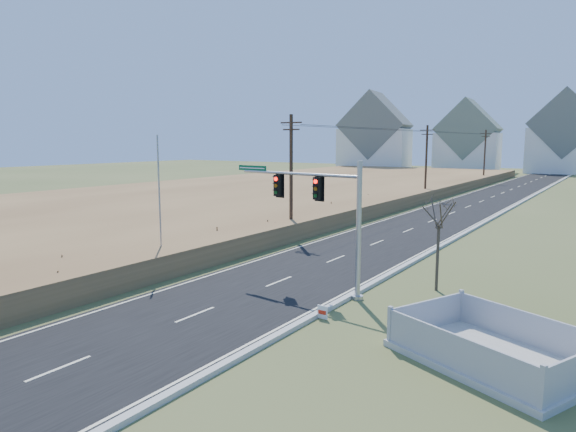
% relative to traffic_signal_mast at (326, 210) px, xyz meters
% --- Properties ---
extents(ground, '(260.00, 260.00, 0.00)m').
position_rel_traffic_signal_mast_xyz_m(ground, '(-2.70, -3.92, -3.91)').
color(ground, '#4A5529').
rests_on(ground, ground).
extents(road, '(8.00, 180.00, 0.06)m').
position_rel_traffic_signal_mast_xyz_m(road, '(-2.70, 46.08, -3.88)').
color(road, black).
rests_on(road, ground).
extents(curb, '(0.30, 180.00, 0.18)m').
position_rel_traffic_signal_mast_xyz_m(curb, '(1.45, 46.08, -3.82)').
color(curb, '#B2AFA8').
rests_on(curb, ground).
extents(reed_marsh, '(38.00, 110.00, 1.30)m').
position_rel_traffic_signal_mast_xyz_m(reed_marsh, '(-26.70, 36.08, -3.26)').
color(reed_marsh, '#A97E4C').
rests_on(reed_marsh, ground).
extents(utility_pole_near, '(1.80, 0.26, 9.00)m').
position_rel_traffic_signal_mast_xyz_m(utility_pole_near, '(-9.20, 11.08, 0.77)').
color(utility_pole_near, '#422D1E').
rests_on(utility_pole_near, ground).
extents(utility_pole_mid, '(1.80, 0.26, 9.00)m').
position_rel_traffic_signal_mast_xyz_m(utility_pole_mid, '(-9.20, 41.08, 0.77)').
color(utility_pole_mid, '#422D1E').
rests_on(utility_pole_mid, ground).
extents(utility_pole_far, '(1.80, 0.26, 9.00)m').
position_rel_traffic_signal_mast_xyz_m(utility_pole_far, '(-9.20, 71.08, 0.77)').
color(utility_pole_far, '#422D1E').
rests_on(utility_pole_far, ground).
extents(condo_nw, '(17.69, 13.38, 19.05)m').
position_rel_traffic_signal_mast_xyz_m(condo_nw, '(-40.70, 96.08, 3.79)').
color(condo_nw, white).
rests_on(condo_nw, ground).
extents(condo_nnw, '(14.93, 11.17, 17.03)m').
position_rel_traffic_signal_mast_xyz_m(condo_nnw, '(-20.70, 104.08, 3.03)').
color(condo_nnw, white).
rests_on(condo_nnw, ground).
extents(condo_n, '(15.27, 10.20, 18.54)m').
position_rel_traffic_signal_mast_xyz_m(condo_n, '(-0.70, 108.08, 3.70)').
color(condo_n, white).
rests_on(condo_n, ground).
extents(traffic_signal_mast, '(7.75, 1.23, 6.21)m').
position_rel_traffic_signal_mast_xyz_m(traffic_signal_mast, '(0.00, 0.00, 0.00)').
color(traffic_signal_mast, '#9EA0A5').
rests_on(traffic_signal_mast, ground).
extents(fence_enclosure, '(6.94, 6.00, 1.33)m').
position_rel_traffic_signal_mast_xyz_m(fence_enclosure, '(8.37, -3.87, -3.64)').
color(fence_enclosure, '#B7B5AD').
rests_on(fence_enclosure, ground).
extents(open_sign, '(0.44, 0.07, 0.55)m').
position_rel_traffic_signal_mast_xyz_m(open_sign, '(1.80, -3.37, -3.62)').
color(open_sign, white).
rests_on(open_sign, ground).
extents(flagpole, '(0.33, 0.33, 7.40)m').
position_rel_traffic_signal_mast_xyz_m(flagpole, '(-9.70, -1.26, -0.96)').
color(flagpole, '#B7B5AD').
rests_on(flagpole, ground).
extents(bare_tree, '(1.79, 1.79, 4.75)m').
position_rel_traffic_signal_mast_xyz_m(bare_tree, '(4.33, 3.12, -0.08)').
color(bare_tree, '#4C3F33').
rests_on(bare_tree, ground).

